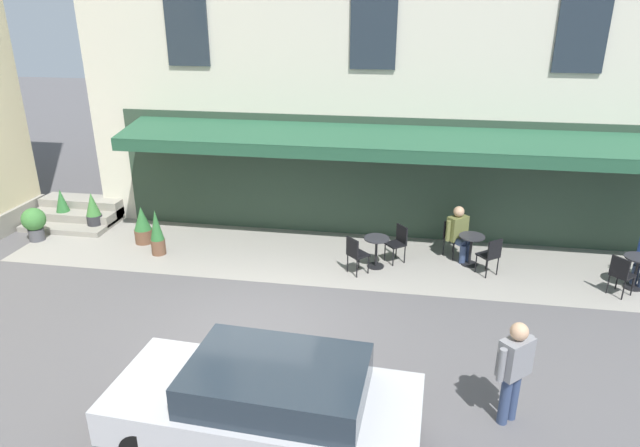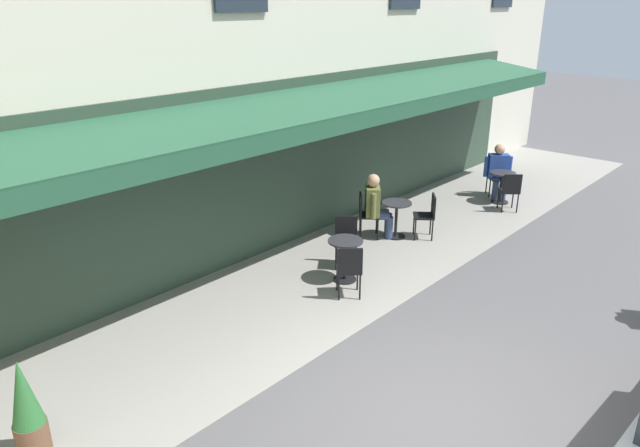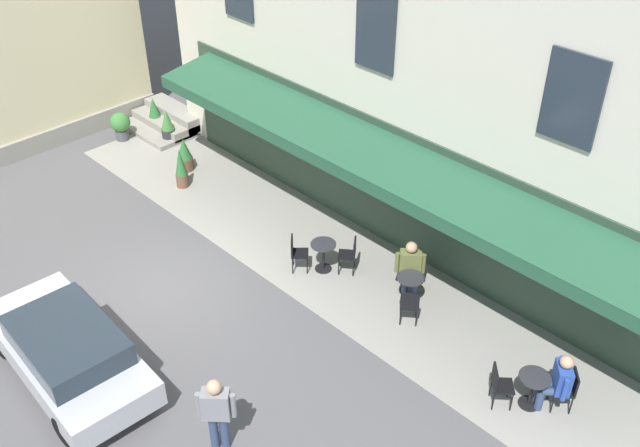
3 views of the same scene
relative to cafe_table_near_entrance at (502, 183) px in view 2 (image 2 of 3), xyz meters
The scene contains 14 objects.
ground_plane 8.27m from the cafe_table_near_entrance, 20.67° to the left, with size 70.00×70.00×0.00m, color #565456.
sidewalk_cafe_terrace 4.53m from the cafe_table_near_entrance, ahead, with size 20.50×3.20×0.01m, color gray.
cafe_table_near_entrance is the anchor object (origin of this frame).
cafe_chair_black_by_window 0.63m from the cafe_table_near_entrance, 42.39° to the left, with size 0.57×0.57×0.91m.
cafe_chair_black_corner_left 0.63m from the cafe_table_near_entrance, 139.97° to the right, with size 0.56×0.56×0.91m.
cafe_table_mid_terrace 3.51m from the cafe_table_near_entrance, ahead, with size 0.60×0.60×0.75m.
cafe_chair_black_facing_street 3.07m from the cafe_table_near_entrance, ahead, with size 0.56×0.56×0.91m.
cafe_chair_black_kerbside 4.02m from the cafe_table_near_entrance, 15.52° to the right, with size 0.56×0.56×0.91m.
cafe_table_streetside 5.67m from the cafe_table_near_entrance, ahead, with size 0.60×0.60×0.75m.
cafe_chair_black_under_awning 6.12m from the cafe_table_near_entrance, ahead, with size 0.57×0.57×0.91m.
cafe_chair_black_near_door 5.20m from the cafe_table_near_entrance, ahead, with size 0.56×0.56×0.91m.
seated_patron_in_blue 0.47m from the cafe_table_near_entrance, 139.97° to the right, with size 0.65×0.63×1.31m.
seated_companion_in_olive 3.85m from the cafe_table_near_entrance, 13.74° to the right, with size 0.65×0.66×1.33m.
potted_plant_under_sign 11.07m from the cafe_table_near_entrance, ahead, with size 0.35×0.35×1.16m.
Camera 2 is at (4.98, 2.76, 4.55)m, focal length 32.76 mm.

